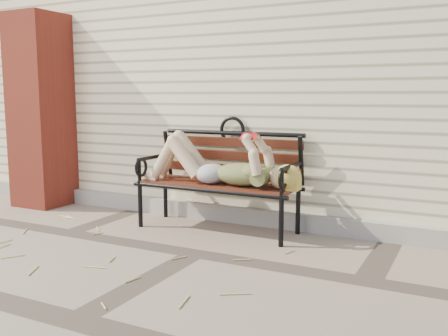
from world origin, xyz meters
The scene contains 7 objects.
ground centered at (0.00, 0.00, 0.00)m, with size 80.00×80.00×0.00m, color gray.
house_wall centered at (0.00, 3.00, 1.50)m, with size 8.00×4.00×3.00m, color #F5E7BF.
foundation_strip centered at (0.00, 0.97, 0.07)m, with size 8.00×0.10×0.15m, color #A29B92.
brick_pillar centered at (-2.30, 0.75, 1.00)m, with size 0.50×0.50×2.00m, color #AA3726.
garden_bench centered at (-0.16, 0.75, 0.55)m, with size 1.51×0.60×0.98m.
reading_woman centered at (-0.15, 0.63, 0.58)m, with size 1.43×0.32×0.45m.
straw_scatter centered at (-0.65, -0.19, 0.01)m, with size 2.93×1.48×0.01m.
Camera 1 is at (1.80, -3.09, 1.16)m, focal length 40.00 mm.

